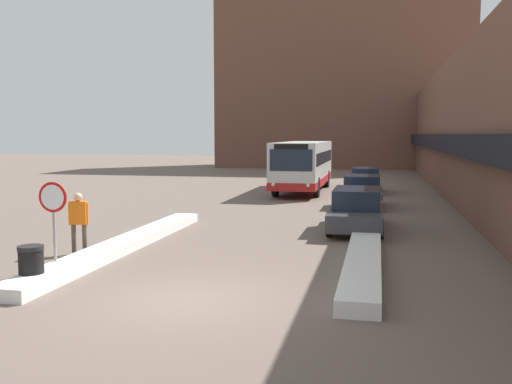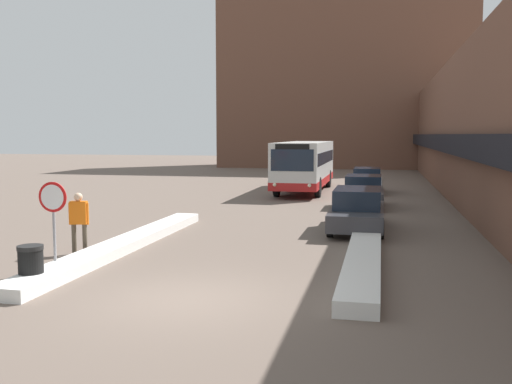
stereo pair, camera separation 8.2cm
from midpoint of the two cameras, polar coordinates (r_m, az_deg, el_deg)
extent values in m
plane|color=#66564C|center=(12.36, -6.96, -10.63)|extent=(160.00, 160.00, 0.00)
cube|color=brown|center=(35.69, 22.26, 5.81)|extent=(5.00, 60.00, 7.54)
cube|color=black|center=(35.33, 17.81, 4.79)|extent=(0.50, 60.00, 0.90)
cube|color=brown|center=(62.31, 8.87, 11.13)|extent=(26.00, 8.00, 18.76)
cube|color=silver|center=(17.92, -12.86, -5.08)|extent=(0.90, 11.62, 0.31)
cube|color=silver|center=(17.78, 11.05, -5.06)|extent=(0.90, 13.79, 0.35)
cube|color=silver|center=(35.00, 4.97, 2.92)|extent=(2.58, 10.21, 2.55)
cube|color=red|center=(35.07, 4.96, 1.21)|extent=(2.60, 10.23, 0.45)
cube|color=#192333|center=(34.99, 4.98, 3.50)|extent=(2.60, 9.39, 0.70)
cube|color=#192333|center=(29.93, 3.71, 3.18)|extent=(2.27, 0.03, 1.15)
cube|color=black|center=(29.90, 3.72, 4.54)|extent=(1.80, 0.03, 0.28)
sphere|color=#F2EAC6|center=(30.16, 1.95, 0.73)|extent=(0.20, 0.20, 0.20)
sphere|color=#F2EAC6|center=(29.88, 5.45, 0.66)|extent=(0.20, 0.20, 0.20)
cylinder|color=black|center=(32.14, 2.16, 0.57)|extent=(0.28, 1.14, 1.14)
cylinder|color=black|center=(31.81, 6.30, 0.48)|extent=(0.28, 1.14, 1.14)
cylinder|color=black|center=(38.37, 3.84, 1.40)|extent=(0.28, 1.14, 1.14)
cylinder|color=black|center=(38.09, 7.32, 1.33)|extent=(0.28, 1.14, 1.14)
cube|color=#38383D|center=(20.99, 10.20, -2.35)|extent=(1.86, 4.81, 0.59)
cube|color=#192333|center=(21.03, 10.25, -0.58)|extent=(1.64, 2.65, 0.69)
cylinder|color=black|center=(19.54, 12.52, -3.68)|extent=(0.20, 0.64, 0.64)
cylinder|color=black|center=(19.60, 7.52, -3.56)|extent=(0.20, 0.64, 0.64)
cylinder|color=black|center=(22.49, 12.51, -2.45)|extent=(0.20, 0.64, 0.64)
cylinder|color=black|center=(22.55, 8.18, -2.35)|extent=(0.20, 0.64, 0.64)
cube|color=#38383D|center=(27.86, 10.76, -0.39)|extent=(1.89, 4.26, 0.60)
cube|color=#192333|center=(27.91, 10.79, 0.95)|extent=(1.66, 2.34, 0.69)
cylinder|color=black|center=(26.57, 12.53, -1.24)|extent=(0.20, 0.60, 0.60)
cylinder|color=black|center=(26.62, 8.81, -1.16)|extent=(0.20, 0.60, 0.60)
cylinder|color=black|center=(29.19, 12.52, -0.62)|extent=(0.20, 0.60, 0.60)
cylinder|color=black|center=(29.24, 9.14, -0.55)|extent=(0.20, 0.60, 0.60)
cube|color=#B7B7BC|center=(34.73, 11.10, 0.80)|extent=(1.76, 4.21, 0.57)
cube|color=#192333|center=(34.79, 11.12, 1.84)|extent=(1.55, 2.32, 0.68)
cylinder|color=black|center=(33.44, 12.41, 0.22)|extent=(0.20, 0.65, 0.65)
cylinder|color=black|center=(33.48, 9.67, 0.27)|extent=(0.20, 0.65, 0.65)
cylinder|color=black|center=(36.04, 12.42, 0.61)|extent=(0.20, 0.65, 0.65)
cylinder|color=black|center=(36.07, 9.87, 0.66)|extent=(0.20, 0.65, 0.65)
cylinder|color=gray|center=(15.16, -19.39, -3.38)|extent=(0.07, 0.07, 2.31)
cylinder|color=red|center=(15.05, -19.53, -0.48)|extent=(0.76, 0.03, 0.76)
cylinder|color=white|center=(15.04, -19.56, -0.48)|extent=(0.62, 0.02, 0.62)
cylinder|color=brown|center=(17.45, -17.60, -4.52)|extent=(0.13, 0.13, 0.89)
cylinder|color=brown|center=(17.35, -16.61, -4.55)|extent=(0.13, 0.13, 0.89)
cube|color=orange|center=(17.28, -17.18, -1.98)|extent=(0.52, 0.31, 0.67)
sphere|color=beige|center=(17.22, -17.23, -0.48)|extent=(0.25, 0.25, 0.25)
cylinder|color=orange|center=(17.36, -17.94, -2.08)|extent=(0.10, 0.10, 0.63)
cylinder|color=orange|center=(17.21, -16.42, -2.10)|extent=(0.10, 0.10, 0.63)
cylinder|color=black|center=(14.16, -21.42, -7.09)|extent=(0.56, 0.56, 0.85)
cylinder|color=black|center=(14.07, -21.50, -5.20)|extent=(0.59, 0.59, 0.10)
camera|label=1|loc=(0.04, -89.86, 0.01)|focal=40.00mm
camera|label=2|loc=(0.04, 90.14, -0.01)|focal=40.00mm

